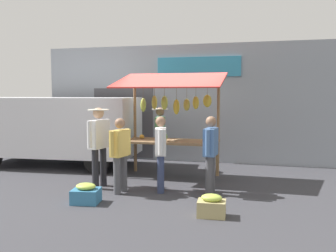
{
  "coord_description": "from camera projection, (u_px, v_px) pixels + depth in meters",
  "views": [
    {
      "loc": [
        -2.18,
        8.39,
        2.0
      ],
      "look_at": [
        0.0,
        0.3,
        1.25
      ],
      "focal_mm": 39.34,
      "sensor_mm": 36.0,
      "label": 1
    }
  ],
  "objects": [
    {
      "name": "shopper_in_striped_shirt",
      "position": [
        161.0,
        149.0,
        7.43
      ],
      "size": [
        0.33,
        0.65,
        1.53
      ],
      "rotation": [
        0.0,
        0.0,
        -1.31
      ],
      "color": "navy",
      "rests_on": "ground"
    },
    {
      "name": "ground_plane",
      "position": [
        171.0,
        177.0,
        8.81
      ],
      "size": [
        40.0,
        40.0,
        0.0
      ],
      "primitive_type": "plane",
      "color": "#38383D"
    },
    {
      "name": "produce_crate_near",
      "position": [
        86.0,
        194.0,
        6.7
      ],
      "size": [
        0.54,
        0.48,
        0.37
      ],
      "color": "teal",
      "rests_on": "ground"
    },
    {
      "name": "shopper_with_shopping_bag",
      "position": [
        120.0,
        151.0,
        7.34
      ],
      "size": [
        0.3,
        0.65,
        1.51
      ],
      "rotation": [
        0.0,
        0.0,
        -1.76
      ],
      "color": "#4C4C51",
      "rests_on": "ground"
    },
    {
      "name": "parked_van",
      "position": [
        51.0,
        125.0,
        10.18
      ],
      "size": [
        4.53,
        2.19,
        1.88
      ],
      "rotation": [
        0.0,
        0.0,
        0.08
      ],
      "color": "silver",
      "rests_on": "ground"
    },
    {
      "name": "produce_crate_side",
      "position": [
        212.0,
        206.0,
        5.97
      ],
      "size": [
        0.48,
        0.36,
        0.37
      ],
      "color": "tan",
      "rests_on": "ground"
    },
    {
      "name": "shopper_in_grey_tee",
      "position": [
        99.0,
        140.0,
        7.74
      ],
      "size": [
        0.44,
        0.71,
        1.7
      ],
      "rotation": [
        0.0,
        0.0,
        -1.75
      ],
      "color": "#232328",
      "rests_on": "ground"
    },
    {
      "name": "street_backdrop",
      "position": [
        189.0,
        103.0,
        10.78
      ],
      "size": [
        9.0,
        0.3,
        3.4
      ],
      "color": "#8C939E",
      "rests_on": "ground"
    },
    {
      "name": "shopper_with_ponytail",
      "position": [
        211.0,
        150.0,
        7.31
      ],
      "size": [
        0.25,
        0.67,
        1.55
      ],
      "rotation": [
        0.0,
        0.0,
        -1.64
      ],
      "color": "#4C4C51",
      "rests_on": "ground"
    },
    {
      "name": "vendor_with_sunhat",
      "position": [
        160.0,
        133.0,
        9.58
      ],
      "size": [
        0.42,
        0.69,
        1.63
      ],
      "rotation": [
        0.0,
        0.0,
        1.74
      ],
      "color": "#232328",
      "rests_on": "ground"
    },
    {
      "name": "market_stall",
      "position": [
        172.0,
        112.0,
        8.73
      ],
      "size": [
        2.5,
        1.46,
        2.5
      ],
      "color": "olive",
      "rests_on": "ground"
    }
  ]
}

